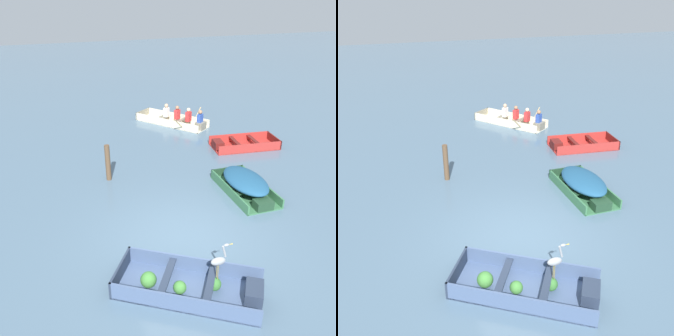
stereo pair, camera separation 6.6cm
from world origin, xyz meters
TOP-DOWN VIEW (x-y plane):
  - ground_plane at (0.00, 0.00)m, footprint 80.00×80.00m
  - dinghy_slate_blue_foreground at (-0.55, -1.81)m, footprint 3.27×2.75m
  - skiff_red_near_moored at (4.47, 4.92)m, footprint 2.76×1.55m
  - skiff_green_mid_moored at (2.70, 1.57)m, footprint 1.24×2.54m
  - rowboat_cream_with_crew at (2.98, 8.41)m, footprint 2.96×3.46m
  - heron_on_dinghy at (-0.07, -2.02)m, footprint 0.45×0.15m
  - mooring_post at (-1.16, 3.92)m, footprint 0.17×0.17m

SIDE VIEW (x-z plane):
  - ground_plane at x=0.00m, z-range 0.00..0.00m
  - skiff_red_near_moored at x=4.47m, z-range -0.06..0.31m
  - dinghy_slate_blue_foreground at x=-0.55m, z-range -0.06..0.36m
  - rowboat_cream_with_crew at x=2.98m, z-range -0.23..0.69m
  - skiff_green_mid_moored at x=2.70m, z-range 0.04..0.65m
  - mooring_post at x=-1.16m, z-range 0.00..1.25m
  - heron_on_dinghy at x=-0.07m, z-range 0.46..1.30m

